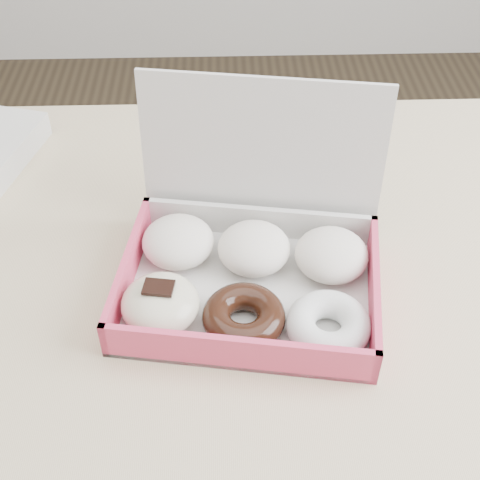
{
  "coord_description": "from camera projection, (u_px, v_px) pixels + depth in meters",
  "views": [
    {
      "loc": [
        0.05,
        -0.57,
        1.34
      ],
      "look_at": [
        0.06,
        -0.01,
        0.82
      ],
      "focal_mm": 50.0,
      "sensor_mm": 36.0,
      "label": 1
    }
  ],
  "objects": [
    {
      "name": "table",
      "position": [
        191.0,
        319.0,
        0.87
      ],
      "size": [
        1.2,
        0.8,
        0.75
      ],
      "color": "tan",
      "rests_on": "ground"
    },
    {
      "name": "donut_box",
      "position": [
        248.0,
        265.0,
        0.78
      ],
      "size": [
        0.33,
        0.29,
        0.22
      ],
      "rotation": [
        0.0,
        0.0,
        -0.16
      ],
      "color": "silver",
      "rests_on": "table"
    }
  ]
}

